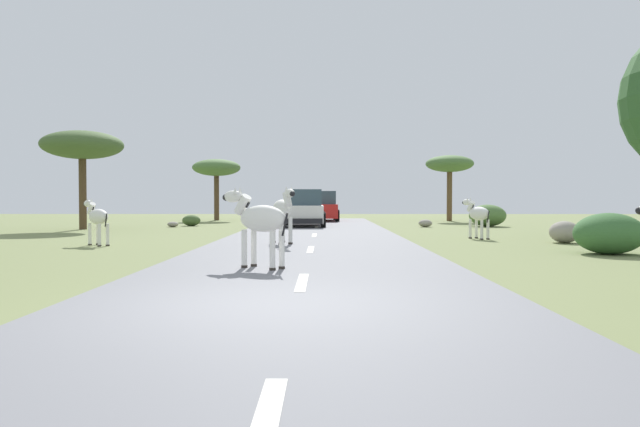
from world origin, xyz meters
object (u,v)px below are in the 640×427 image
(rock_2, at_px, (564,232))
(bush_1, at_px, (609,234))
(rock_0, at_px, (425,223))
(bush_4, at_px, (191,220))
(tree_2, at_px, (82,146))
(zebra_0, at_px, (283,210))
(tree_5, at_px, (216,168))
(zebra_3, at_px, (97,217))
(tree_3, at_px, (450,165))
(car_0, at_px, (321,207))
(zebra_4, at_px, (259,220))
(zebra_2, at_px, (478,214))
(bush_2, at_px, (488,216))
(rock_3, at_px, (173,224))
(car_1, at_px, (304,209))

(rock_2, bearing_deg, bush_1, -96.04)
(rock_0, bearing_deg, bush_4, 174.47)
(tree_2, bearing_deg, rock_2, -23.73)
(zebra_0, height_order, tree_5, tree_5)
(zebra_3, xyz_separation_m, tree_3, (14.14, 18.85, 2.57))
(tree_2, height_order, tree_5, tree_2)
(tree_5, distance_m, rock_0, 14.83)
(car_0, xyz_separation_m, bush_4, (-6.42, -5.64, -0.58))
(tree_2, xyz_separation_m, tree_3, (18.20, 9.87, -0.28))
(zebra_0, height_order, zebra_3, zebra_0)
(zebra_4, relative_size, tree_5, 0.40)
(zebra_2, height_order, rock_0, zebra_2)
(bush_2, height_order, rock_0, bush_2)
(tree_5, bearing_deg, zebra_3, -89.57)
(zebra_2, height_order, tree_5, tree_5)
(bush_4, relative_size, rock_0, 1.40)
(zebra_3, height_order, bush_4, zebra_3)
(zebra_2, distance_m, zebra_3, 12.09)
(bush_1, bearing_deg, zebra_3, 169.22)
(zebra_4, xyz_separation_m, rock_3, (-5.98, 17.10, -0.83))
(zebra_4, distance_m, bush_4, 19.08)
(rock_3, bearing_deg, bush_4, 62.82)
(car_1, relative_size, bush_1, 2.60)
(zebra_2, relative_size, zebra_4, 0.92)
(bush_4, bearing_deg, car_1, -10.66)
(zebra_2, relative_size, tree_2, 0.33)
(zebra_4, bearing_deg, zebra_3, 76.76)
(zebra_4, distance_m, tree_2, 17.86)
(bush_1, bearing_deg, zebra_0, 161.90)
(car_0, relative_size, tree_2, 1.01)
(tree_5, relative_size, rock_2, 4.00)
(rock_3, bearing_deg, car_0, 44.21)
(zebra_4, height_order, rock_0, zebra_4)
(tree_2, relative_size, bush_4, 4.81)
(zebra_2, bearing_deg, bush_4, 119.63)
(zebra_4, height_order, tree_2, tree_2)
(zebra_0, xyz_separation_m, rock_2, (8.55, 0.98, -0.70))
(zebra_0, height_order, bush_1, zebra_0)
(rock_0, xyz_separation_m, rock_2, (2.52, -10.16, 0.15))
(bush_2, distance_m, bush_4, 14.55)
(zebra_2, bearing_deg, zebra_0, -177.79)
(bush_1, relative_size, bush_2, 0.95)
(bush_1, xyz_separation_m, rock_3, (-14.18, 13.71, -0.37))
(rock_0, bearing_deg, zebra_0, -118.44)
(bush_1, xyz_separation_m, rock_0, (-2.14, 13.81, -0.32))
(zebra_2, height_order, tree_3, tree_3)
(tree_5, bearing_deg, tree_3, -4.67)
(tree_2, relative_size, tree_3, 1.09)
(car_0, xyz_separation_m, tree_3, (7.75, 0.87, 2.54))
(zebra_0, height_order, tree_3, tree_3)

